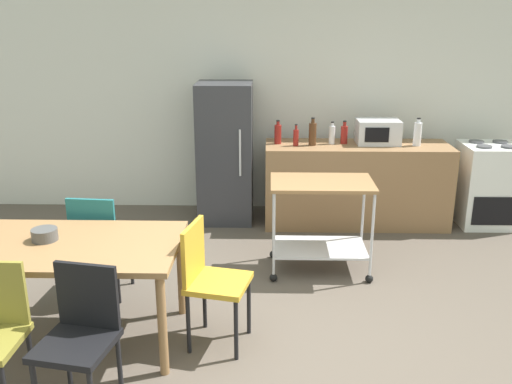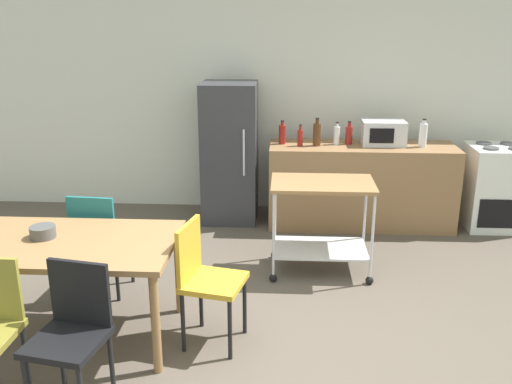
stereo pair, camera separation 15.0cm
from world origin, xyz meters
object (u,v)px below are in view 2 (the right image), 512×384
at_px(dining_table, 68,251).
at_px(kitchen_cart, 322,212).
at_px(chair_teal, 99,236).
at_px(refrigerator, 230,153).
at_px(fruit_bowl, 43,232).
at_px(chair_black, 72,328).
at_px(bottle_sparkling_water, 349,135).
at_px(chair_mustard, 205,275).
at_px(stove_oven, 494,187).
at_px(bottle_sesame_oil, 300,137).
at_px(bottle_soda, 282,134).
at_px(bottle_olive_oil, 423,135).
at_px(microwave, 383,133).
at_px(bottle_soy_sauce, 317,134).
at_px(bottle_hot_sauce, 337,135).

distance_m(dining_table, kitchen_cart, 2.19).
height_order(dining_table, chair_teal, chair_teal).
distance_m(refrigerator, fruit_bowl, 2.70).
distance_m(chair_black, fruit_bowl, 0.96).
distance_m(bottle_sparkling_water, fruit_bowl, 3.41).
distance_m(chair_black, refrigerator, 3.33).
distance_m(chair_mustard, stove_oven, 3.74).
bearing_deg(bottle_sesame_oil, fruit_bowl, -128.46).
relative_size(stove_oven, bottle_soda, 3.57).
xyz_separation_m(dining_table, refrigerator, (0.88, 2.53, 0.10)).
relative_size(dining_table, chair_mustard, 1.69).
xyz_separation_m(chair_mustard, refrigerator, (-0.08, 2.53, 0.26)).
distance_m(bottle_soda, bottle_sesame_oil, 0.22).
bearing_deg(stove_oven, fruit_bowl, -148.85).
bearing_deg(chair_teal, chair_black, 106.86).
relative_size(chair_mustard, kitchen_cart, 0.98).
bearing_deg(fruit_bowl, dining_table, -14.95).
height_order(dining_table, kitchen_cart, kitchen_cart).
distance_m(bottle_sparkling_water, bottle_olive_oil, 0.77).
height_order(chair_teal, kitchen_cart, chair_teal).
bearing_deg(chair_mustard, fruit_bowl, 99.74).
xyz_separation_m(kitchen_cart, bottle_soda, (-0.37, 1.27, 0.44)).
distance_m(kitchen_cart, microwave, 1.55).
relative_size(dining_table, bottle_olive_oil, 4.99).
height_order(chair_mustard, bottle_olive_oil, bottle_olive_oil).
bearing_deg(microwave, chair_black, -124.89).
height_order(bottle_sesame_oil, bottle_olive_oil, bottle_olive_oil).
xyz_separation_m(kitchen_cart, bottle_olive_oil, (1.12, 1.20, 0.46)).
bearing_deg(stove_oven, chair_mustard, -138.99).
height_order(dining_table, bottle_sparkling_water, bottle_sparkling_water).
xyz_separation_m(chair_teal, bottle_sesame_oil, (1.66, 1.71, 0.48)).
bearing_deg(dining_table, bottle_olive_oil, 39.08).
distance_m(stove_oven, bottle_sparkling_water, 1.69).
xyz_separation_m(chair_teal, fruit_bowl, (-0.18, -0.60, 0.27)).
bearing_deg(bottle_sparkling_water, chair_mustard, -116.14).
xyz_separation_m(refrigerator, bottle_sparkling_water, (1.30, -0.04, 0.23)).
relative_size(chair_black, bottle_olive_oil, 2.96).
height_order(kitchen_cart, bottle_olive_oil, bottle_olive_oil).
height_order(dining_table, chair_mustard, chair_mustard).
relative_size(chair_mustard, chair_black, 1.00).
xyz_separation_m(chair_mustard, microwave, (1.59, 2.50, 0.51)).
relative_size(refrigerator, bottle_soy_sauce, 5.16).
bearing_deg(chair_black, bottle_sparkling_water, 70.38).
distance_m(chair_teal, bottle_soy_sauce, 2.58).
relative_size(kitchen_cart, bottle_hot_sauce, 3.72).
bearing_deg(kitchen_cart, bottle_hot_sauce, 80.32).
xyz_separation_m(chair_teal, bottle_olive_oil, (2.96, 1.74, 0.51)).
relative_size(dining_table, chair_teal, 1.69).
distance_m(chair_black, bottle_olive_oil, 4.14).
bearing_deg(bottle_sparkling_water, microwave, 1.24).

